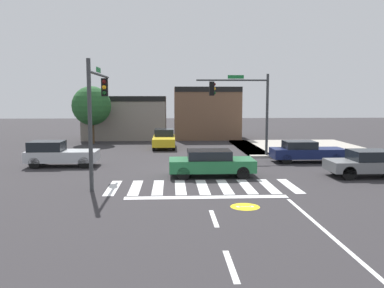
{
  "coord_description": "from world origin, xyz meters",
  "views": [
    {
      "loc": [
        -1.45,
        -23.1,
        4.1
      ],
      "look_at": [
        -0.22,
        0.76,
        1.41
      ],
      "focal_mm": 38.45,
      "sensor_mm": 36.0,
      "label": 1
    }
  ],
  "objects": [
    {
      "name": "lane_markings",
      "position": [
        1.11,
        -12.02,
        0.0
      ],
      "size": [
        6.8,
        20.25,
        0.01
      ],
      "color": "white",
      "rests_on": "ground_plane"
    },
    {
      "name": "ground_plane",
      "position": [
        0.0,
        0.0,
        0.0
      ],
      "size": [
        120.0,
        120.0,
        0.0
      ],
      "primitive_type": "plane",
      "color": "#302D30"
    },
    {
      "name": "bike_detector_marking",
      "position": [
        1.33,
        -8.06,
        0.0
      ],
      "size": [
        1.11,
        1.11,
        0.01
      ],
      "color": "yellow",
      "rests_on": "ground_plane"
    },
    {
      "name": "curb_corner_northeast",
      "position": [
        8.49,
        9.42,
        0.07
      ],
      "size": [
        10.0,
        10.6,
        0.15
      ],
      "color": "#B2AA9E",
      "rests_on": "ground_plane"
    },
    {
      "name": "traffic_signal_northeast",
      "position": [
        3.45,
        4.96,
        3.96
      ],
      "size": [
        4.99,
        0.32,
        5.72
      ],
      "rotation": [
        0.0,
        0.0,
        3.14
      ],
      "color": "#383A3D",
      "rests_on": "ground_plane"
    },
    {
      "name": "roadside_tree",
      "position": [
        -8.5,
        14.0,
        3.38
      ],
      "size": [
        3.48,
        3.48,
        5.14
      ],
      "color": "#4C3823",
      "rests_on": "ground_plane"
    },
    {
      "name": "car_silver",
      "position": [
        -8.18,
        1.66,
        0.77
      ],
      "size": [
        4.17,
        1.81,
        1.52
      ],
      "color": "#B7BABF",
      "rests_on": "ground_plane"
    },
    {
      "name": "car_gray",
      "position": [
        8.9,
        -2.5,
        0.72
      ],
      "size": [
        4.4,
        1.91,
        1.4
      ],
      "rotation": [
        0.0,
        0.0,
        3.14
      ],
      "color": "slate",
      "rests_on": "ground_plane"
    },
    {
      "name": "car_navy",
      "position": [
        7.15,
        2.51,
        0.69
      ],
      "size": [
        4.58,
        1.73,
        1.36
      ],
      "color": "#141E4C",
      "rests_on": "ground_plane"
    },
    {
      "name": "car_yellow",
      "position": [
        -2.02,
        10.64,
        0.75
      ],
      "size": [
        1.77,
        4.45,
        1.49
      ],
      "rotation": [
        0.0,
        0.0,
        -1.57
      ],
      "color": "gold",
      "rests_on": "ground_plane"
    },
    {
      "name": "traffic_signal_southwest",
      "position": [
        -4.97,
        -3.14,
        3.96
      ],
      "size": [
        0.32,
        5.51,
        5.78
      ],
      "rotation": [
        0.0,
        0.0,
        1.57
      ],
      "color": "#383A3D",
      "rests_on": "ground_plane"
    },
    {
      "name": "car_green",
      "position": [
        0.63,
        -1.94,
        0.72
      ],
      "size": [
        4.42,
        1.94,
        1.39
      ],
      "rotation": [
        0.0,
        0.0,
        3.14
      ],
      "color": "#1E6638",
      "rests_on": "ground_plane"
    },
    {
      "name": "storefront_row",
      "position": [
        -1.65,
        18.96,
        2.39
      ],
      "size": [
        15.38,
        6.46,
        5.16
      ],
      "color": "gray",
      "rests_on": "ground_plane"
    },
    {
      "name": "crosswalk_near",
      "position": [
        0.0,
        -4.5,
        0.0
      ],
      "size": [
        8.72,
        3.2,
        0.01
      ],
      "color": "silver",
      "rests_on": "ground_plane"
    }
  ]
}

